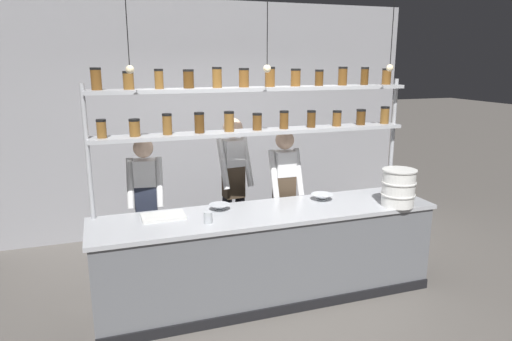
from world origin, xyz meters
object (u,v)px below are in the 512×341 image
object	(u,v)px
cutting_board	(163,216)
prep_bowl_center_front	(219,207)
chef_right	(284,192)
prep_bowl_near_left	(322,197)
container_stack	(398,188)
serving_cup_front	(208,217)
chef_left	(146,203)
chef_center	(234,182)
spice_shelf_unit	(257,113)

from	to	relation	value
cutting_board	prep_bowl_center_front	size ratio (longest dim) A/B	1.93
chef_right	prep_bowl_near_left	bearing A→B (deg)	-54.79
cutting_board	prep_bowl_center_front	xyz separation A→B (m)	(0.55, 0.04, 0.02)
container_stack	prep_bowl_near_left	size ratio (longest dim) A/B	1.61
container_stack	cutting_board	distance (m)	2.33
serving_cup_front	chef_right	bearing A→B (deg)	33.76
chef_left	chef_right	size ratio (longest dim) A/B	0.99
chef_left	chef_right	distance (m)	1.49
chef_center	prep_bowl_near_left	distance (m)	1.02
chef_right	prep_bowl_center_front	bearing A→B (deg)	-155.79
chef_left	prep_bowl_center_front	xyz separation A→B (m)	(0.65, -0.50, 0.04)
spice_shelf_unit	serving_cup_front	xyz separation A→B (m)	(-0.63, -0.47, -0.87)
container_stack	chef_left	bearing A→B (deg)	158.49
spice_shelf_unit	prep_bowl_near_left	size ratio (longest dim) A/B	14.04
chef_right	cutting_board	world-z (taller)	chef_right
container_stack	cutting_board	xyz separation A→B (m)	(-2.29, 0.40, -0.18)
chef_right	prep_bowl_near_left	size ratio (longest dim) A/B	6.93
prep_bowl_near_left	prep_bowl_center_front	size ratio (longest dim) A/B	1.12
chef_right	prep_bowl_near_left	distance (m)	0.48
container_stack	prep_bowl_center_front	bearing A→B (deg)	165.60
chef_left	prep_bowl_near_left	distance (m)	1.83
chef_center	serving_cup_front	xyz separation A→B (m)	(-0.52, -0.97, -0.04)
chef_center	chef_right	bearing A→B (deg)	-36.64
chef_center	serving_cup_front	bearing A→B (deg)	-125.69
spice_shelf_unit	chef_center	distance (m)	0.98
chef_left	container_stack	size ratio (longest dim) A/B	4.26
prep_bowl_near_left	chef_right	bearing A→B (deg)	124.28
serving_cup_front	chef_left	bearing A→B (deg)	119.45
container_stack	prep_bowl_center_front	xyz separation A→B (m)	(-1.74, 0.45, -0.16)
spice_shelf_unit	cutting_board	bearing A→B (deg)	-169.46
chef_center	container_stack	bearing A→B (deg)	-45.03
spice_shelf_unit	prep_bowl_near_left	distance (m)	1.12
spice_shelf_unit	chef_center	size ratio (longest dim) A/B	1.88
chef_center	container_stack	xyz separation A→B (m)	(1.41, -1.09, 0.10)
spice_shelf_unit	prep_bowl_center_front	world-z (taller)	spice_shelf_unit
chef_center	chef_left	bearing A→B (deg)	-178.98
spice_shelf_unit	chef_left	size ratio (longest dim) A/B	2.05
chef_left	serving_cup_front	bearing A→B (deg)	-52.99
container_stack	cutting_board	world-z (taller)	container_stack
container_stack	chef_right	bearing A→B (deg)	138.31
chef_center	cutting_board	size ratio (longest dim) A/B	4.34
chef_center	cutting_board	distance (m)	1.12
chef_left	container_stack	distance (m)	2.58
prep_bowl_near_left	prep_bowl_center_front	bearing A→B (deg)	178.28
chef_center	prep_bowl_near_left	bearing A→B (deg)	-48.54
spice_shelf_unit	cutting_board	distance (m)	1.36
prep_bowl_near_left	serving_cup_front	world-z (taller)	serving_cup_front
container_stack	prep_bowl_near_left	bearing A→B (deg)	147.03
serving_cup_front	spice_shelf_unit	bearing A→B (deg)	36.55
chef_right	chef_center	bearing A→B (deg)	151.63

